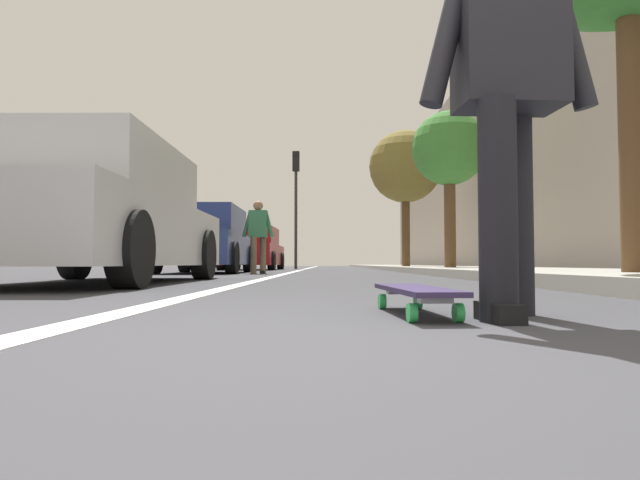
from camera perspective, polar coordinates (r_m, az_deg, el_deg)
ground_plane at (r=11.08m, az=1.70°, el=-3.56°), size 80.00×80.00×0.00m
lane_stripe_white at (r=21.10m, az=-1.60°, el=-3.04°), size 52.00×0.16×0.01m
sidewalk_curb at (r=19.38m, az=10.91°, el=-2.86°), size 52.00×3.20×0.13m
building_facade at (r=24.23m, az=15.96°, el=6.65°), size 40.00×1.20×8.03m
skateboard at (r=2.33m, az=9.83°, el=-5.35°), size 0.85×0.27×0.11m
skater_person at (r=2.37m, az=18.85°, el=15.47°), size 0.48×0.72×1.64m
parked_car_near at (r=6.49m, az=-22.22°, el=2.24°), size 4.58×2.00×1.49m
parked_car_mid at (r=12.88m, az=-11.73°, el=-0.16°), size 4.13×1.86×1.49m
parked_car_far at (r=19.44m, az=-6.97°, el=-1.01°), size 4.60×1.95×1.47m
traffic_light at (r=22.37m, az=-2.51°, el=5.35°), size 0.33×0.28×4.76m
street_tree_mid at (r=14.09m, az=13.23°, el=9.02°), size 1.83×1.83×3.97m
street_tree_far at (r=21.61m, az=8.83°, el=7.44°), size 2.78×2.78×5.35m
pedestrian_distant at (r=11.75m, az=-6.42°, el=0.84°), size 0.43×0.68×1.55m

